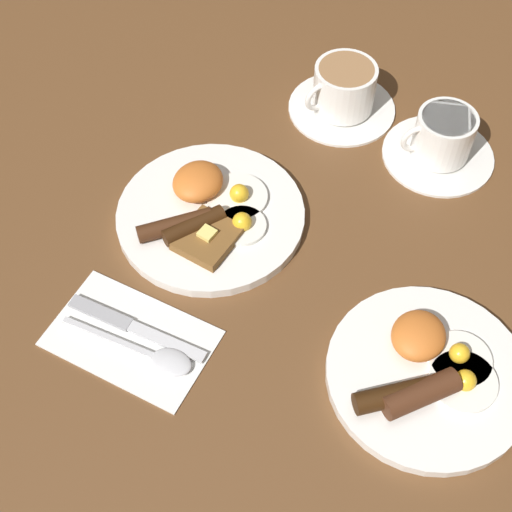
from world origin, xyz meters
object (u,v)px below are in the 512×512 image
breakfast_plate_near (209,213)px  breakfast_plate_far (427,372)px  teacup_far (441,141)px  spoon (158,357)px  knife (129,325)px  teacup_near (343,93)px

breakfast_plate_near → breakfast_plate_far: 0.35m
breakfast_plate_far → teacup_far: teacup_far is taller
teacup_far → spoon: teacup_far is taller
breakfast_plate_near → spoon: bearing=17.6°
breakfast_plate_near → spoon: 0.22m
breakfast_plate_far → teacup_far: (-0.34, -0.13, 0.02)m
breakfast_plate_far → spoon: 0.31m
breakfast_plate_far → knife: size_ratio=1.26×
breakfast_plate_far → spoon: size_ratio=1.32×
spoon → knife: bearing=155.8°
breakfast_plate_far → knife: (0.13, -0.34, -0.01)m
spoon → teacup_far: bearing=65.0°
teacup_near → spoon: teacup_near is taller
teacup_far → knife: bearing=-24.2°
breakfast_plate_far → breakfast_plate_near: bearing=-100.8°
knife → spoon: (0.02, 0.06, 0.00)m
teacup_far → knife: teacup_far is taller
breakfast_plate_near → teacup_near: bearing=169.3°
breakfast_plate_near → teacup_far: (-0.27, 0.22, 0.02)m
breakfast_plate_near → spoon: (0.21, 0.07, -0.00)m
breakfast_plate_near → breakfast_plate_far: (0.07, 0.35, 0.00)m
knife → spoon: size_ratio=1.05×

